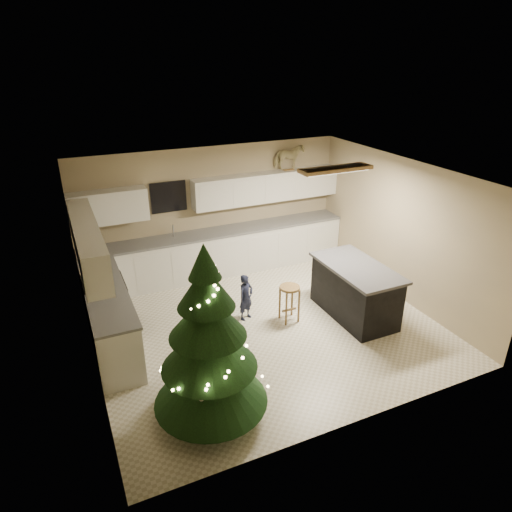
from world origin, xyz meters
name	(u,v)px	position (x,y,z in m)	size (l,w,h in m)	color
ground_plane	(264,325)	(0.00, 0.00, 0.00)	(5.50, 5.50, 0.00)	silver
room_shell	(267,229)	(0.02, 0.00, 1.75)	(5.52, 5.02, 2.61)	tan
cabinetry	(183,257)	(-0.91, 1.65, 0.76)	(5.50, 3.20, 2.00)	silver
island	(355,291)	(1.58, -0.35, 0.48)	(0.90, 1.70, 0.95)	black
bar_stool	(290,295)	(0.45, -0.03, 0.49)	(0.34, 0.34, 0.66)	olive
christmas_tree	(209,350)	(-1.52, -1.60, 0.98)	(1.50, 1.45, 2.39)	#3F2816
toddler	(246,297)	(-0.20, 0.32, 0.42)	(0.30, 0.20, 0.83)	#1E243E
rocking_horse	(289,157)	(1.65, 2.32, 2.28)	(0.62, 0.32, 0.53)	olive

